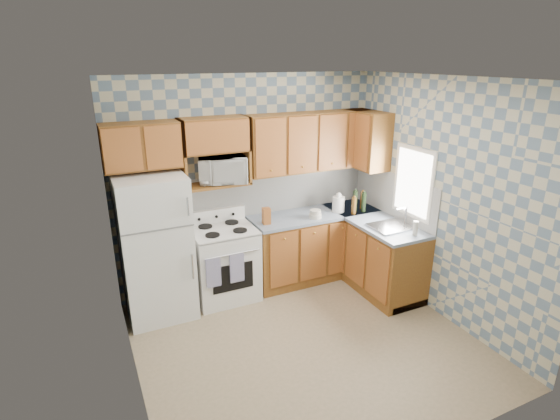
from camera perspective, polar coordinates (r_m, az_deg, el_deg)
The scene contains 30 objects.
floor at distance 4.88m, azimuth 3.37°, elevation -16.81°, with size 3.40×3.40×0.00m, color #7B6B4E.
back_wall at distance 5.61m, azimuth -4.18°, elevation 3.50°, with size 3.40×0.02×2.70m, color slate.
right_wall at distance 5.23m, azimuth 20.29°, elevation 1.13°, with size 0.02×3.20×2.70m, color slate.
backsplash_back at distance 5.79m, azimuth -0.42°, elevation 2.52°, with size 2.60×0.01×0.56m, color white.
backsplash_right at distance 5.82m, azimuth 14.56°, elevation 1.97°, with size 0.01×1.60×0.56m, color white.
refrigerator at distance 5.15m, azimuth -15.95°, elevation -4.72°, with size 0.75×0.70×1.68m, color white.
stove_body at distance 5.50m, azimuth -7.31°, elevation -7.00°, with size 0.76×0.65×0.90m, color white.
cooktop at distance 5.31m, azimuth -7.52°, elevation -2.60°, with size 0.76×0.65×0.03m, color silver.
backguard at distance 5.53m, azimuth -8.45°, elevation -0.72°, with size 0.76×0.08×0.17m, color white.
dish_towel_left at distance 5.10m, azimuth -8.69°, elevation -8.07°, with size 0.17×0.03×0.36m, color navy.
dish_towel_right at distance 5.18m, azimuth -5.65°, elevation -7.50°, with size 0.17×0.03×0.36m, color navy.
base_cabinets_back at distance 6.00m, azimuth 4.47°, elevation -4.67°, with size 1.75×0.60×0.88m, color brown.
base_cabinets_right at distance 5.91m, azimuth 11.75°, elevation -5.41°, with size 0.60×1.60×0.88m, color brown.
countertop_back at distance 5.82m, azimuth 4.61°, elevation -0.56°, with size 1.77×0.63×0.04m, color slate.
countertop_right at distance 5.74m, azimuth 12.03°, elevation -1.24°, with size 0.63×1.60×0.04m, color slate.
upper_cabinets_back at distance 5.69m, azimuth 4.17°, elevation 8.91°, with size 1.75×0.33×0.74m, color brown.
upper_cabinets_fridge at distance 5.00m, azimuth -17.69°, elevation 7.99°, with size 0.82×0.33×0.50m, color brown.
upper_cabinets_right at distance 5.92m, azimuth 11.14°, elevation 9.01°, with size 0.33×0.70×0.74m, color brown.
microwave_shelf at distance 5.29m, azimuth -8.31°, elevation 3.32°, with size 0.80×0.33×0.03m, color brown.
microwave at distance 5.28m, azimuth -7.50°, elevation 5.28°, with size 0.57×0.38×0.31m, color white.
sink at distance 5.48m, azimuth 14.27°, elevation -2.15°, with size 0.48×0.40×0.03m, color #B7B7BC.
window at distance 5.50m, azimuth 17.03°, elevation 3.45°, with size 0.02×0.66×0.86m, color white.
bottle_0 at distance 5.90m, azimuth 9.75°, elevation 1.14°, with size 0.06×0.06×0.28m, color black.
bottle_1 at distance 5.91m, azimuth 10.87°, elevation 1.01°, with size 0.06×0.06×0.26m, color black.
bottle_2 at distance 6.02m, azimuth 10.70°, elevation 1.26°, with size 0.06×0.06×0.24m, color #583713.
bottle_3 at distance 5.80m, azimuth 9.61°, elevation 0.56°, with size 0.06×0.06×0.23m, color #583713.
knife_block at distance 5.39m, azimuth -1.80°, elevation -0.78°, with size 0.09×0.09×0.21m, color brown.
electric_kettle at distance 5.87m, azimuth 7.63°, elevation 0.76°, with size 0.16×0.16×0.21m, color white.
food_containers at distance 5.62m, azimuth 4.64°, elevation -0.52°, with size 0.16×0.16×0.11m, color beige, non-canonical shape.
soap_bottle at distance 5.29m, azimuth 17.28°, elevation -2.27°, with size 0.06×0.06×0.17m, color beige.
Camera 1 is at (-1.93, -3.44, 2.88)m, focal length 28.00 mm.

